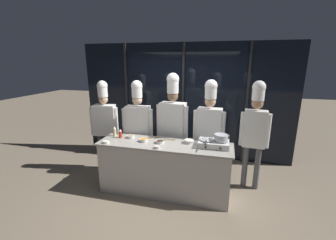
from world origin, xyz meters
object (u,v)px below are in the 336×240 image
object	(u,v)px
squeeze_bottle_oil	(115,131)
prep_bowl_chicken	(157,147)
portable_stove	(214,144)
prep_bowl_onion	(106,142)
stock_pot	(221,137)
chef_apprentice	(255,126)
chef_head	(105,120)
prep_bowl_mushrooms	(130,136)
frying_pan	(207,139)
prep_bowl_carrots	(144,140)
chef_line	(173,120)
chef_sous	(138,123)
prep_bowl_soy_glaze	(160,142)
squeeze_bottle_chili	(120,134)
serving_spoon_solid	(156,138)
serving_spoon_slotted	(172,140)
prep_bowl_garlic	(189,141)
chef_pastry	(209,126)

from	to	relation	value
squeeze_bottle_oil	prep_bowl_chicken	world-z (taller)	squeeze_bottle_oil
portable_stove	prep_bowl_onion	xyz separation A→B (m)	(-1.79, -0.30, -0.03)
stock_pot	chef_apprentice	distance (m)	0.73
portable_stove	chef_head	size ratio (longest dim) A/B	0.26
prep_bowl_mushrooms	frying_pan	bearing A→B (deg)	-2.39
squeeze_bottle_oil	portable_stove	bearing A→B (deg)	-2.65
prep_bowl_carrots	chef_line	size ratio (longest dim) A/B	0.07
portable_stove	chef_line	size ratio (longest dim) A/B	0.24
chef_line	chef_sous	bearing A→B (deg)	11.72
prep_bowl_soy_glaze	chef_line	size ratio (longest dim) A/B	0.07
squeeze_bottle_chili	chef_apprentice	xyz separation A→B (m)	(2.35, 0.45, 0.19)
serving_spoon_solid	chef_sous	size ratio (longest dim) A/B	0.11
squeeze_bottle_oil	serving_spoon_slotted	world-z (taller)	squeeze_bottle_oil
prep_bowl_mushrooms	serving_spoon_solid	world-z (taller)	prep_bowl_mushrooms
prep_bowl_carrots	chef_head	size ratio (longest dim) A/B	0.07
portable_stove	chef_apprentice	bearing A→B (deg)	34.81
prep_bowl_soy_glaze	chef_head	distance (m)	1.48
frying_pan	prep_bowl_onion	bearing A→B (deg)	-170.09
prep_bowl_onion	prep_bowl_mushrooms	size ratio (longest dim) A/B	0.84
prep_bowl_garlic	serving_spoon_slotted	xyz separation A→B (m)	(-0.32, 0.07, -0.03)
portable_stove	chef_pastry	distance (m)	0.48
stock_pot	prep_bowl_carrots	xyz separation A→B (m)	(-1.31, -0.06, -0.14)
prep_bowl_mushrooms	serving_spoon_solid	distance (m)	0.46
prep_bowl_soy_glaze	prep_bowl_chicken	bearing A→B (deg)	-83.59
prep_bowl_carrots	chef_pastry	xyz separation A→B (m)	(1.08, 0.49, 0.20)
prep_bowl_mushrooms	chef_apprentice	bearing A→B (deg)	10.82
squeeze_bottle_chili	prep_bowl_garlic	distance (m)	1.26
frying_pan	prep_bowl_garlic	world-z (taller)	frying_pan
stock_pot	prep_bowl_chicken	size ratio (longest dim) A/B	2.59
chef_head	prep_bowl_chicken	bearing A→B (deg)	138.84
serving_spoon_solid	chef_sous	bearing A→B (deg)	148.69
prep_bowl_onion	serving_spoon_slotted	world-z (taller)	prep_bowl_onion
prep_bowl_onion	chef_sous	world-z (taller)	chef_sous
prep_bowl_garlic	prep_bowl_carrots	xyz separation A→B (m)	(-0.78, -0.12, -0.00)
prep_bowl_onion	serving_spoon_solid	size ratio (longest dim) A/B	0.54
serving_spoon_slotted	chef_pastry	distance (m)	0.73
chef_sous	chef_pastry	bearing A→B (deg)	173.88
prep_bowl_garlic	serving_spoon_solid	world-z (taller)	prep_bowl_garlic
chef_sous	prep_bowl_carrots	bearing A→B (deg)	115.52
frying_pan	serving_spoon_solid	xyz separation A→B (m)	(-0.94, 0.17, -0.12)
serving_spoon_slotted	chef_line	world-z (taller)	chef_line
stock_pot	prep_bowl_garlic	bearing A→B (deg)	173.86
chef_head	chef_line	bearing A→B (deg)	169.15
prep_bowl_onion	chef_pastry	distance (m)	1.84
prep_bowl_soy_glaze	prep_bowl_mushrooms	xyz separation A→B (m)	(-0.60, 0.11, 0.00)
squeeze_bottle_chili	chef_pastry	xyz separation A→B (m)	(1.57, 0.41, 0.15)
chef_apprentice	frying_pan	bearing A→B (deg)	35.99
squeeze_bottle_oil	chef_line	bearing A→B (deg)	22.42
chef_sous	squeeze_bottle_oil	bearing A→B (deg)	41.56
serving_spoon_solid	chef_pastry	bearing A→B (deg)	15.62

